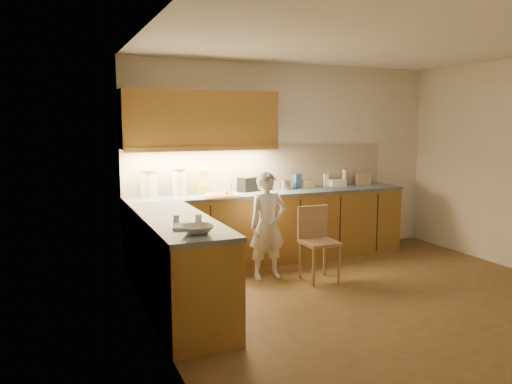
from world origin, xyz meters
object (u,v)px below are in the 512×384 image
Objects in this scene: toaster at (249,184)px; child at (268,225)px; pizza_on_board at (222,195)px; wooden_chair at (317,238)px; oil_jug at (203,181)px.

child is at bearing -118.60° from toaster.
child is at bearing -50.54° from pizza_on_board.
toaster is at bearing 111.45° from wooden_chair.
wooden_chair is 1.61m from oil_jug.
oil_jug reaches higher than child.
toaster is (0.49, 0.34, 0.07)m from pizza_on_board.
wooden_chair is (0.90, -0.74, -0.45)m from pizza_on_board.
pizza_on_board is at bearing 129.49° from child.
wooden_chair is (0.50, -0.26, -0.13)m from child.
pizza_on_board is at bearing -66.97° from oil_jug.
child is 1.47× the size of wooden_chair.
oil_jug reaches higher than toaster.
toaster is at bearing 83.24° from child.
oil_jug is at bearing 158.58° from toaster.
pizza_on_board is at bearing -167.40° from toaster.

